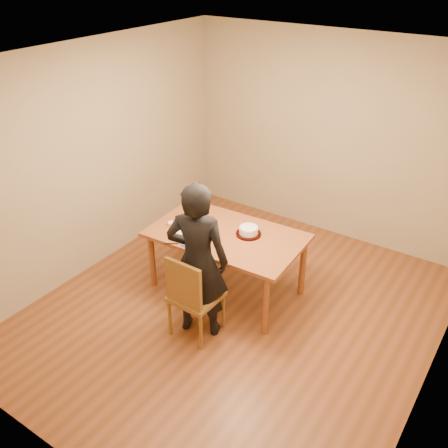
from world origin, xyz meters
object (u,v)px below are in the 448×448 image
Objects in this scene: cake at (249,230)px; person at (198,261)px; cake_plate at (249,234)px; dining_chair at (196,296)px; dining_table at (227,235)px.

cake is 0.12× the size of person.
cake is (-0.00, -0.00, 0.04)m from cake_plate.
cake_plate is at bearing 86.96° from dining_chair.
cake_plate is (0.21, 0.12, 0.03)m from dining_table.
cake is at bearing -115.18° from person.
cake reaches higher than cake_plate.
dining_table is at bearing -99.38° from person.
dining_table is 0.75m from person.
person is (0.00, 0.05, 0.40)m from dining_chair.
dining_chair is 0.95m from cake_plate.
cake_plate is 0.17× the size of person.
dining_chair is at bearing 69.01° from person.
person is (-0.06, -0.85, 0.04)m from cake.
dining_chair is 0.40m from person.
dining_table is 1.00× the size of person.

